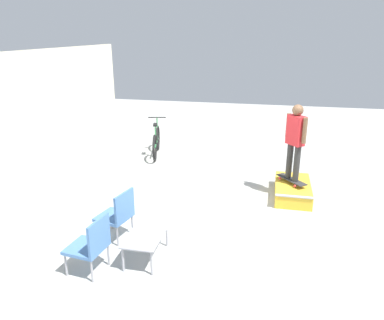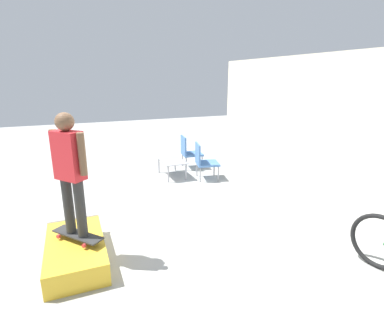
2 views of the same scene
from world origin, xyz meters
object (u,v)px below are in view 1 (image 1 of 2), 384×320
patio_chair_left (91,243)px  bicycle (156,142)px  skateboard_on_ramp (291,180)px  person_skater (295,137)px  skate_ramp_box (293,190)px  patio_chair_right (118,213)px  coffee_table (146,237)px

patio_chair_left → bicycle: bearing=-164.9°
skateboard_on_ramp → person_skater: size_ratio=0.45×
patio_chair_left → bicycle: bicycle is taller
skate_ramp_box → bicycle: bicycle is taller
person_skater → patio_chair_right: person_skater is taller
patio_chair_left → patio_chair_right: same height
skate_ramp_box → person_skater: size_ratio=0.88×
skateboard_on_ramp → patio_chair_left: size_ratio=0.81×
person_skater → skateboard_on_ramp: bearing=76.3°
bicycle → patio_chair_right: bearing=176.9°
skate_ramp_box → bicycle: (2.14, 3.75, 0.24)m
patio_chair_left → coffee_table: bearing=135.2°
skate_ramp_box → person_skater: (-0.00, 0.04, 1.19)m
coffee_table → skate_ramp_box: bearing=-38.7°
patio_chair_left → bicycle: size_ratio=0.51×
patio_chair_right → bicycle: bicycle is taller
skate_ramp_box → bicycle: size_ratio=0.81×
patio_chair_right → skate_ramp_box: bearing=142.2°
skateboard_on_ramp → bicycle: bicycle is taller
coffee_table → bicycle: bicycle is taller
skate_ramp_box → patio_chair_left: size_ratio=1.60×
skateboard_on_ramp → patio_chair_left: patio_chair_left is taller
skate_ramp_box → patio_chair_right: (-2.44, 2.99, 0.33)m
coffee_table → patio_chair_left: bearing=127.9°
skate_ramp_box → skateboard_on_ramp: size_ratio=1.96×
skateboard_on_ramp → bicycle: size_ratio=0.41×
patio_chair_right → bicycle: (4.58, 0.76, -0.09)m
person_skater → bicycle: size_ratio=0.92×
skateboard_on_ramp → coffee_table: (-2.91, 2.29, -0.01)m
coffee_table → patio_chair_left: size_ratio=1.02×
skateboard_on_ramp → patio_chair_right: patio_chair_right is taller
bicycle → skate_ramp_box: bearing=-132.2°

